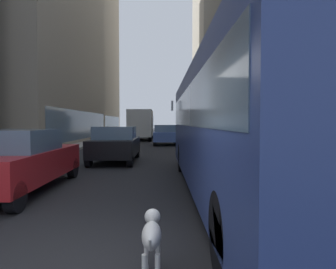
% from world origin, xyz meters
% --- Properties ---
extents(ground_plane, '(120.00, 120.00, 0.00)m').
position_xyz_m(ground_plane, '(0.00, 35.00, 0.00)').
color(ground_plane, '#232326').
extents(sidewalk_left, '(2.40, 110.00, 0.15)m').
position_xyz_m(sidewalk_left, '(-5.70, 35.00, 0.07)').
color(sidewalk_left, '#9E9991').
rests_on(sidewalk_left, ground).
extents(sidewalk_right, '(2.40, 110.00, 0.15)m').
position_xyz_m(sidewalk_right, '(5.70, 35.00, 0.07)').
color(sidewalk_right, '#9E9991').
rests_on(sidewalk_right, ground).
extents(building_left_far, '(10.15, 17.80, 37.17)m').
position_xyz_m(building_left_far, '(-11.90, 44.60, 18.58)').
color(building_left_far, '#A0937F').
rests_on(building_left_far, ground).
extents(building_right_mid, '(10.59, 23.12, 20.23)m').
position_xyz_m(building_right_mid, '(11.90, 27.09, 10.11)').
color(building_right_mid, gray).
rests_on(building_right_mid, ground).
extents(building_right_far, '(9.43, 20.29, 38.96)m').
position_xyz_m(building_right_far, '(11.90, 49.85, 19.47)').
color(building_right_far, '#B2A893').
rests_on(building_right_far, ground).
extents(transit_bus, '(2.78, 11.53, 3.05)m').
position_xyz_m(transit_bus, '(2.80, 4.14, 1.78)').
color(transit_bus, '#33478C').
rests_on(transit_bus, ground).
extents(car_blue_hatchback, '(1.87, 4.00, 1.62)m').
position_xyz_m(car_blue_hatchback, '(1.20, 21.52, 0.82)').
color(car_blue_hatchback, '#4C6BB7').
rests_on(car_blue_hatchback, ground).
extents(car_black_suv, '(1.89, 4.39, 1.62)m').
position_xyz_m(car_black_suv, '(-1.20, 10.59, 0.82)').
color(car_black_suv, black).
rests_on(car_black_suv, ground).
extents(car_red_coupe, '(1.82, 4.79, 1.62)m').
position_xyz_m(car_red_coupe, '(-2.80, 4.51, 0.83)').
color(car_red_coupe, red).
rests_on(car_red_coupe, ground).
extents(box_truck, '(2.30, 7.50, 3.05)m').
position_xyz_m(box_truck, '(-1.20, 28.54, 1.67)').
color(box_truck, '#19519E').
rests_on(box_truck, ground).
extents(dalmatian_dog, '(0.22, 0.96, 0.72)m').
position_xyz_m(dalmatian_dog, '(0.79, -0.05, 0.51)').
color(dalmatian_dog, white).
rests_on(dalmatian_dog, ground).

